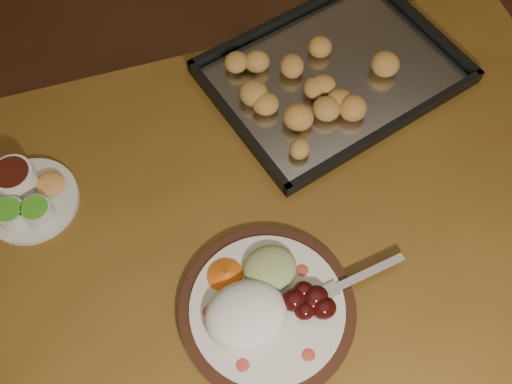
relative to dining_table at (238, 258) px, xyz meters
name	(u,v)px	position (x,y,z in m)	size (l,w,h in m)	color
ground	(328,336)	(0.24, -0.08, -0.65)	(4.00, 4.00, 0.00)	brown
dining_table	(238,258)	(0.00, 0.00, 0.00)	(1.53, 0.96, 0.75)	brown
dinner_plate	(263,306)	(0.00, -0.14, 0.12)	(0.40, 0.30, 0.07)	black
condiment_saucer	(26,196)	(-0.34, 0.20, 0.12)	(0.18, 0.18, 0.06)	beige
baking_tray	(334,72)	(0.31, 0.28, 0.11)	(0.57, 0.48, 0.05)	black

